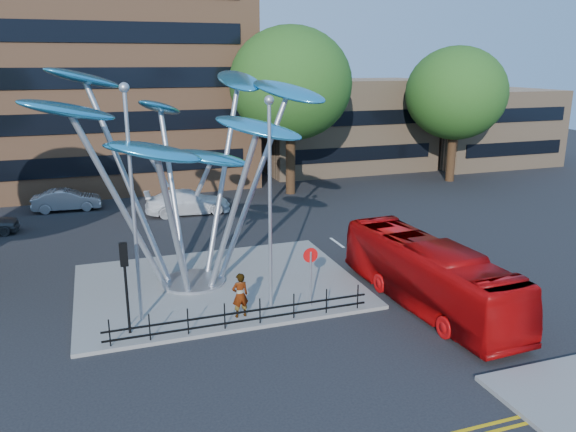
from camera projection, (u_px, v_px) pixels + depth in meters
name	position (u px, v px, depth m)	size (l,w,h in m)	color
ground	(283.00, 346.00, 19.64)	(120.00, 120.00, 0.00)	black
traffic_island	(218.00, 285.00, 24.76)	(12.00, 9.00, 0.15)	slate
low_building_near	(344.00, 125.00, 50.92)	(15.00, 8.00, 8.00)	#9D7D5C
low_building_far	(487.00, 127.00, 53.64)	(12.00, 8.00, 7.00)	#9D7D5C
tree_right	(291.00, 84.00, 40.03)	(8.80, 8.80, 12.11)	black
tree_far	(456.00, 93.00, 44.69)	(8.00, 8.00, 10.81)	black
leaf_sculpture	(184.00, 130.00, 23.22)	(12.72, 9.54, 9.51)	#9EA0A5
street_lamp_left	(132.00, 186.00, 19.97)	(0.36, 0.36, 8.80)	#9EA0A5
street_lamp_right	(270.00, 186.00, 21.16)	(0.36, 0.36, 8.30)	#9EA0A5
traffic_light_island	(125.00, 269.00, 19.64)	(0.28, 0.18, 3.42)	black
no_entry_sign_island	(311.00, 267.00, 22.07)	(0.60, 0.10, 2.45)	#9EA0A5
pedestrian_railing_front	(243.00, 316.00, 20.72)	(10.00, 0.06, 1.00)	black
red_bus	(428.00, 274.00, 22.54)	(2.29, 9.81, 2.73)	#AC0709
pedestrian	(240.00, 295.00, 21.36)	(0.65, 0.42, 1.77)	gray
parked_car_mid	(67.00, 200.00, 37.22)	(1.51, 4.34, 1.43)	#A3A6AB
parked_car_right	(188.00, 202.00, 36.43)	(2.21, 5.44, 1.58)	white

